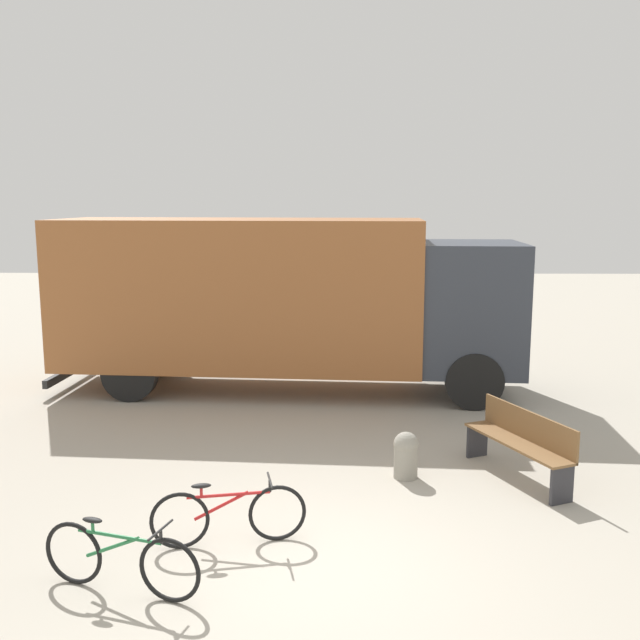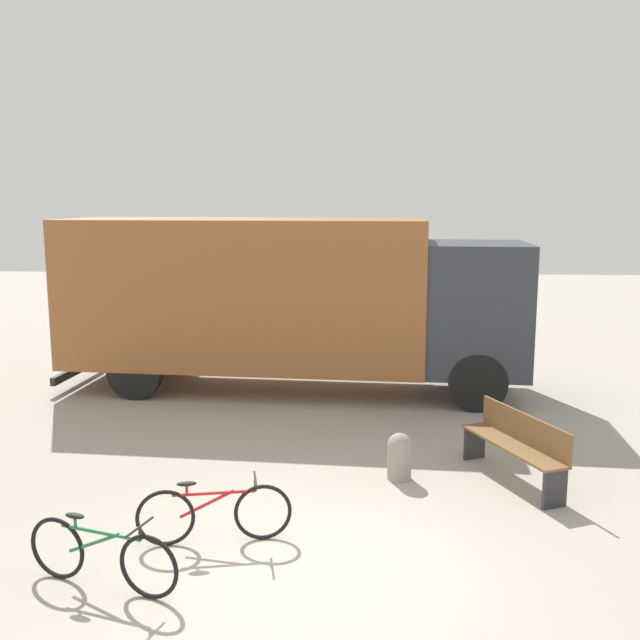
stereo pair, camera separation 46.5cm
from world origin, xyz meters
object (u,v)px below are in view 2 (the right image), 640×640
at_px(bollard_near_bench, 400,455).
at_px(delivery_truck, 286,296).
at_px(bicycle_near, 101,555).
at_px(bicycle_middle, 214,513).
at_px(park_bench, 517,443).

bearing_deg(bollard_near_bench, delivery_truck, 113.84).
xyz_separation_m(delivery_truck, bicycle_near, (-1.06, -7.53, -1.55)).
bearing_deg(bicycle_middle, bollard_near_bench, 31.13).
xyz_separation_m(park_bench, bicycle_middle, (-3.74, -2.00, -0.18)).
bearing_deg(delivery_truck, bicycle_middle, -87.16).
height_order(delivery_truck, bollard_near_bench, delivery_truck).
relative_size(park_bench, bollard_near_bench, 2.96).
relative_size(bicycle_middle, bollard_near_bench, 2.62).
height_order(park_bench, bicycle_middle, park_bench).
bearing_deg(bicycle_near, bollard_near_bench, 60.94).
distance_m(delivery_truck, bicycle_near, 7.76).
bearing_deg(park_bench, bicycle_near, 99.31).
relative_size(delivery_truck, bicycle_near, 5.55).
relative_size(delivery_truck, park_bench, 4.81).
distance_m(delivery_truck, park_bench, 5.95).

